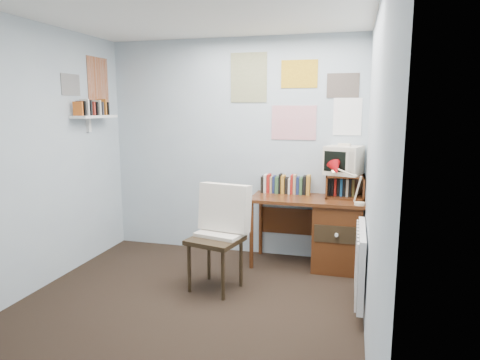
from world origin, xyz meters
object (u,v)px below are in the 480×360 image
object	(u,v)px
tv_riser	(345,186)
radiator	(361,262)
desk_chair	(215,240)
wall_shelf	(95,117)
crt_tv	(344,159)
desk_lamp	(360,187)
desk	(332,231)

from	to	relation	value
tv_riser	radiator	size ratio (longest dim) A/B	0.50
desk_chair	wall_shelf	bearing A→B (deg)	175.91
desk_chair	tv_riser	bearing A→B (deg)	53.19
tv_riser	crt_tv	distance (m)	0.29
desk_lamp	crt_tv	distance (m)	0.45
desk_chair	wall_shelf	xyz separation A→B (m)	(-1.54, 0.48, 1.13)
desk	wall_shelf	size ratio (longest dim) A/B	1.94
desk	wall_shelf	world-z (taller)	wall_shelf
desk_chair	crt_tv	bearing A→B (deg)	54.46
desk	wall_shelf	xyz separation A→B (m)	(-2.57, -0.38, 1.21)
wall_shelf	tv_riser	bearing A→B (deg)	10.32
desk_chair	desk_lamp	size ratio (longest dim) A/B	2.59
radiator	wall_shelf	xyz separation A→B (m)	(-2.86, 0.55, 1.20)
desk	crt_tv	xyz separation A→B (m)	(0.09, 0.13, 0.77)
crt_tv	desk_chair	bearing A→B (deg)	-121.59
desk	desk_chair	size ratio (longest dim) A/B	1.24
desk_lamp	wall_shelf	bearing A→B (deg)	-175.67
tv_riser	desk	bearing A→B (deg)	-137.04
desk_lamp	desk	bearing A→B (deg)	141.83
desk_lamp	crt_tv	world-z (taller)	crt_tv
wall_shelf	desk	bearing A→B (deg)	8.40
desk	radiator	bearing A→B (deg)	-72.76
desk_chair	radiator	bearing A→B (deg)	10.10
desk_chair	crt_tv	world-z (taller)	crt_tv
desk	desk_lamp	world-z (taller)	desk_lamp
radiator	desk	bearing A→B (deg)	107.24
desk_lamp	tv_riser	distance (m)	0.37
desk_lamp	crt_tv	size ratio (longest dim) A/B	1.07
desk	crt_tv	distance (m)	0.79
tv_riser	crt_tv	xyz separation A→B (m)	(-0.03, 0.02, 0.29)
desk_chair	desk	bearing A→B (deg)	52.84
desk_lamp	crt_tv	xyz separation A→B (m)	(-0.18, 0.35, 0.23)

